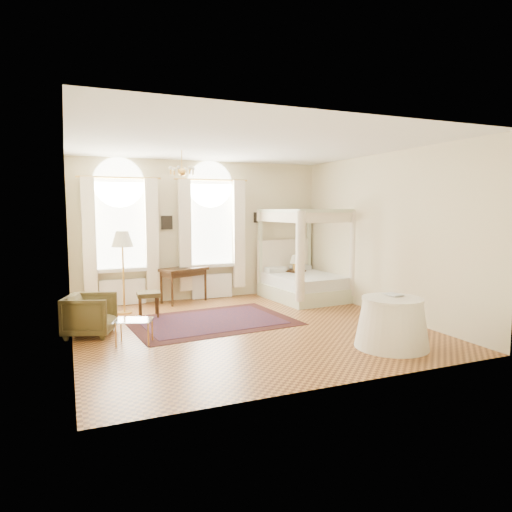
{
  "coord_description": "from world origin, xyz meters",
  "views": [
    {
      "loc": [
        -3.02,
        -7.62,
        2.18
      ],
      "look_at": [
        0.32,
        0.4,
        1.27
      ],
      "focal_mm": 32.0,
      "sensor_mm": 36.0,
      "label": 1
    }
  ],
  "objects_px": {
    "nightstand": "(295,282)",
    "stool": "(148,296)",
    "canopy_bed": "(305,279)",
    "armchair": "(90,315)",
    "writing_desk": "(184,273)",
    "coffee_table": "(134,322)",
    "floor_lamp": "(122,243)",
    "side_table": "(392,323)"
  },
  "relations": [
    {
      "from": "canopy_bed",
      "to": "writing_desk",
      "type": "relative_size",
      "value": 1.79
    },
    {
      "from": "nightstand",
      "to": "armchair",
      "type": "relative_size",
      "value": 0.79
    },
    {
      "from": "writing_desk",
      "to": "side_table",
      "type": "xyz_separation_m",
      "value": [
        2.19,
        -4.67,
        -0.3
      ]
    },
    {
      "from": "writing_desk",
      "to": "coffee_table",
      "type": "xyz_separation_m",
      "value": [
        -1.53,
        -2.94,
        -0.33
      ]
    },
    {
      "from": "stool",
      "to": "floor_lamp",
      "type": "xyz_separation_m",
      "value": [
        -0.42,
        0.52,
        1.04
      ]
    },
    {
      "from": "canopy_bed",
      "to": "stool",
      "type": "distance_m",
      "value": 3.8
    },
    {
      "from": "canopy_bed",
      "to": "armchair",
      "type": "xyz_separation_m",
      "value": [
        -4.93,
        -1.37,
        -0.13
      ]
    },
    {
      "from": "stool",
      "to": "coffee_table",
      "type": "relative_size",
      "value": 0.73
    },
    {
      "from": "writing_desk",
      "to": "side_table",
      "type": "bearing_deg",
      "value": -64.86
    },
    {
      "from": "nightstand",
      "to": "stool",
      "type": "xyz_separation_m",
      "value": [
        -3.81,
        -0.98,
        0.11
      ]
    },
    {
      "from": "floor_lamp",
      "to": "coffee_table",
      "type": "bearing_deg",
      "value": -92.63
    },
    {
      "from": "writing_desk",
      "to": "armchair",
      "type": "bearing_deg",
      "value": -135.1
    },
    {
      "from": "coffee_table",
      "to": "writing_desk",
      "type": "bearing_deg",
      "value": 62.53
    },
    {
      "from": "nightstand",
      "to": "floor_lamp",
      "type": "height_order",
      "value": "floor_lamp"
    },
    {
      "from": "nightstand",
      "to": "stool",
      "type": "height_order",
      "value": "nightstand"
    },
    {
      "from": "floor_lamp",
      "to": "canopy_bed",
      "type": "bearing_deg",
      "value": -1.8
    },
    {
      "from": "armchair",
      "to": "coffee_table",
      "type": "distance_m",
      "value": 1.01
    },
    {
      "from": "canopy_bed",
      "to": "side_table",
      "type": "xyz_separation_m",
      "value": [
        -0.58,
        -3.89,
        -0.1
      ]
    },
    {
      "from": "nightstand",
      "to": "floor_lamp",
      "type": "distance_m",
      "value": 4.41
    },
    {
      "from": "canopy_bed",
      "to": "writing_desk",
      "type": "height_order",
      "value": "canopy_bed"
    },
    {
      "from": "nightstand",
      "to": "stool",
      "type": "relative_size",
      "value": 1.23
    },
    {
      "from": "nightstand",
      "to": "side_table",
      "type": "height_order",
      "value": "side_table"
    },
    {
      "from": "side_table",
      "to": "nightstand",
      "type": "bearing_deg",
      "value": 82.23
    },
    {
      "from": "writing_desk",
      "to": "coffee_table",
      "type": "distance_m",
      "value": 3.33
    },
    {
      "from": "nightstand",
      "to": "coffee_table",
      "type": "distance_m",
      "value": 5.13
    },
    {
      "from": "armchair",
      "to": "floor_lamp",
      "type": "xyz_separation_m",
      "value": [
        0.74,
        1.5,
        1.11
      ]
    },
    {
      "from": "coffee_table",
      "to": "side_table",
      "type": "xyz_separation_m",
      "value": [
        3.72,
        -1.73,
        0.03
      ]
    },
    {
      "from": "stool",
      "to": "writing_desk",
      "type": "bearing_deg",
      "value": 49.3
    },
    {
      "from": "stool",
      "to": "nightstand",
      "type": "bearing_deg",
      "value": 14.45
    },
    {
      "from": "nightstand",
      "to": "coffee_table",
      "type": "relative_size",
      "value": 0.9
    },
    {
      "from": "canopy_bed",
      "to": "armchair",
      "type": "relative_size",
      "value": 2.75
    },
    {
      "from": "coffee_table",
      "to": "side_table",
      "type": "height_order",
      "value": "side_table"
    },
    {
      "from": "canopy_bed",
      "to": "side_table",
      "type": "distance_m",
      "value": 3.94
    },
    {
      "from": "writing_desk",
      "to": "floor_lamp",
      "type": "distance_m",
      "value": 1.75
    },
    {
      "from": "nightstand",
      "to": "armchair",
      "type": "height_order",
      "value": "armchair"
    },
    {
      "from": "stool",
      "to": "armchair",
      "type": "height_order",
      "value": "armchair"
    },
    {
      "from": "canopy_bed",
      "to": "armchair",
      "type": "bearing_deg",
      "value": -164.48
    },
    {
      "from": "side_table",
      "to": "canopy_bed",
      "type": "bearing_deg",
      "value": 81.5
    },
    {
      "from": "canopy_bed",
      "to": "coffee_table",
      "type": "xyz_separation_m",
      "value": [
        -4.3,
        -2.16,
        -0.13
      ]
    },
    {
      "from": "floor_lamp",
      "to": "armchair",
      "type": "bearing_deg",
      "value": -116.1
    },
    {
      "from": "writing_desk",
      "to": "stool",
      "type": "bearing_deg",
      "value": -130.7
    },
    {
      "from": "armchair",
      "to": "floor_lamp",
      "type": "distance_m",
      "value": 2.01
    }
  ]
}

